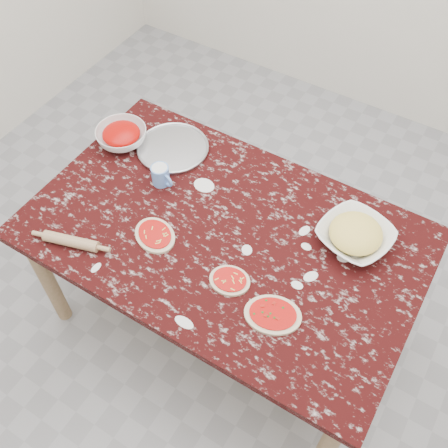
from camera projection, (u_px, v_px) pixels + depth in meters
ground at (224, 317)px, 2.72m from camera, size 4.00×4.00×0.00m
worktable at (224, 243)px, 2.19m from camera, size 1.60×1.00×0.75m
pizza_tray at (173, 148)px, 2.41m from camera, size 0.42×0.42×0.01m
sauce_bowl at (122, 136)px, 2.41m from camera, size 0.29×0.29×0.07m
cheese_bowl at (355, 236)px, 2.06m from camera, size 0.35×0.35×0.07m
flour_mug at (161, 175)px, 2.25m from camera, size 0.12×0.08×0.09m
pizza_left at (155, 235)px, 2.10m from camera, size 0.23×0.21×0.02m
pizza_mid at (230, 280)px, 1.97m from camera, size 0.18×0.16×0.02m
pizza_right at (273, 315)px, 1.88m from camera, size 0.25×0.22×0.02m
rolling_pin at (71, 241)px, 2.06m from camera, size 0.23×0.11×0.05m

